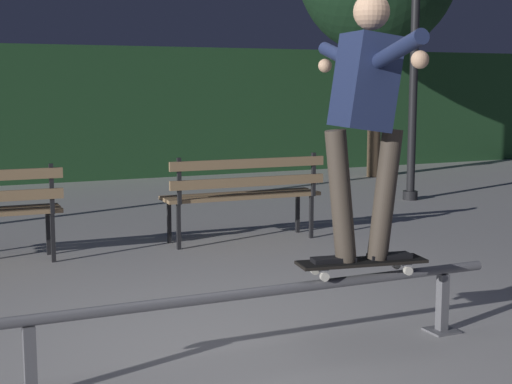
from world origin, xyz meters
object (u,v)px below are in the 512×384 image
object	(u,v)px
grind_rail	(261,303)
skateboarder	(365,105)
park_bench_left_center	(244,189)
skateboard	(362,263)
lamp_post_right	(415,13)

from	to	relation	value
grind_rail	skateboarder	bearing A→B (deg)	-0.04
grind_rail	park_bench_left_center	world-z (taller)	park_bench_left_center
skateboard	lamp_post_right	world-z (taller)	lamp_post_right
lamp_post_right	grind_rail	bearing A→B (deg)	-133.06
park_bench_left_center	lamp_post_right	bearing A→B (deg)	27.34
park_bench_left_center	lamp_post_right	size ratio (longest dim) A/B	0.41
grind_rail	lamp_post_right	size ratio (longest dim) A/B	0.79
park_bench_left_center	lamp_post_right	distance (m)	4.06
grind_rail	lamp_post_right	world-z (taller)	lamp_post_right
skateboard	park_bench_left_center	world-z (taller)	park_bench_left_center
park_bench_left_center	lamp_post_right	world-z (taller)	lamp_post_right
skateboard	park_bench_left_center	xyz separation A→B (m)	(0.56, 3.06, 0.03)
park_bench_left_center	grind_rail	bearing A→B (deg)	-111.78
skateboard	skateboarder	distance (m)	0.94
skateboard	park_bench_left_center	bearing A→B (deg)	79.59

